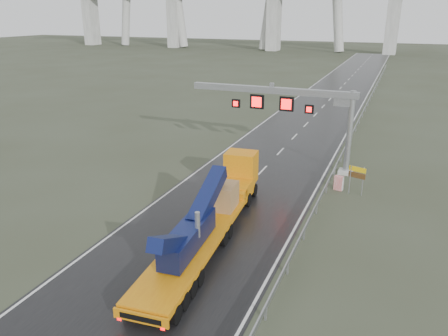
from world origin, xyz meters
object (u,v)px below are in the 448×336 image
at_px(sign_gantry, 295,105).
at_px(heavy_haul_truck, 215,207).
at_px(exit_sign_pair, 357,175).
at_px(striped_barrier, 339,183).

relative_size(sign_gantry, heavy_haul_truck, 0.85).
xyz_separation_m(heavy_haul_truck, exit_sign_pair, (7.68, 9.35, 0.02)).
bearing_deg(sign_gantry, exit_sign_pair, -36.03).
distance_m(heavy_haul_truck, exit_sign_pair, 12.10).
xyz_separation_m(heavy_haul_truck, striped_barrier, (6.36, 9.78, -1.00)).
bearing_deg(striped_barrier, exit_sign_pair, -7.35).
distance_m(sign_gantry, exit_sign_pair, 8.54).
height_order(sign_gantry, heavy_haul_truck, sign_gantry).
relative_size(heavy_haul_truck, exit_sign_pair, 7.67).
relative_size(exit_sign_pair, striped_barrier, 1.97).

